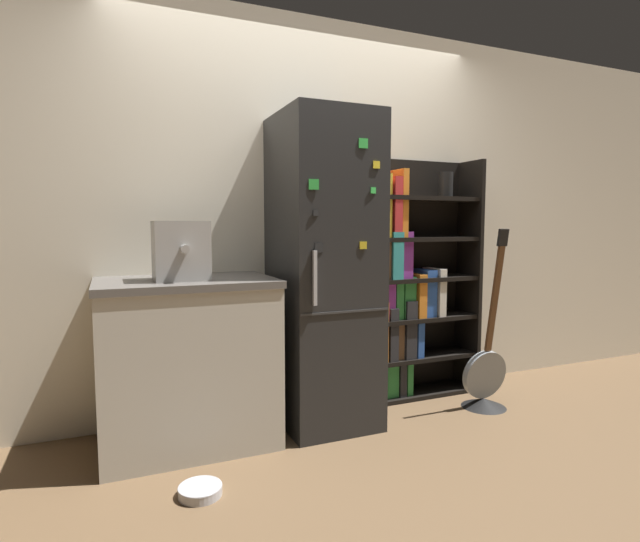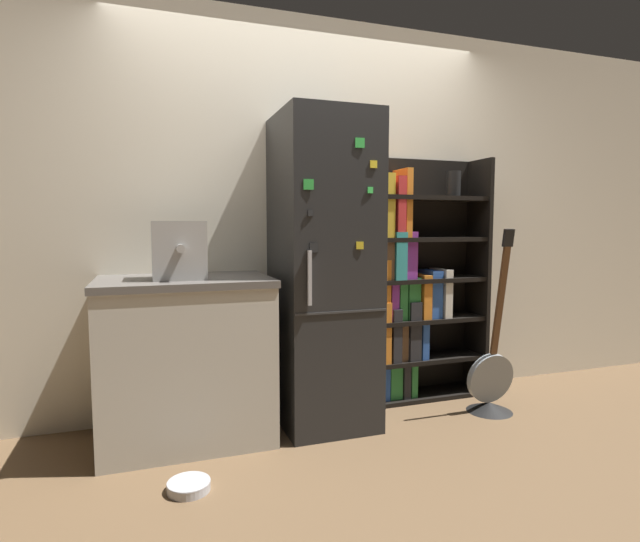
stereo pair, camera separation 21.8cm
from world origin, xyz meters
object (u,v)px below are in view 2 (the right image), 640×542
at_px(guitar, 491,386).
at_px(espresso_machine, 179,250).
at_px(bookshelf, 410,289).
at_px(refrigerator, 323,271).
at_px(pet_bowl, 189,485).

bearing_deg(guitar, espresso_machine, 174.81).
xyz_separation_m(bookshelf, guitar, (0.37, -0.42, -0.61)).
bearing_deg(espresso_machine, refrigerator, 3.10).
relative_size(guitar, pet_bowl, 6.03).
xyz_separation_m(refrigerator, bookshelf, (0.73, 0.20, -0.16)).
distance_m(bookshelf, guitar, 0.83).
bearing_deg(refrigerator, bookshelf, 15.48).
height_order(refrigerator, pet_bowl, refrigerator).
relative_size(bookshelf, guitar, 1.41).
relative_size(bookshelf, pet_bowl, 8.49).
bearing_deg(refrigerator, espresso_machine, -176.90).
distance_m(bookshelf, espresso_machine, 1.63).
bearing_deg(bookshelf, guitar, -48.88).
distance_m(refrigerator, espresso_machine, 0.87).
xyz_separation_m(bookshelf, pet_bowl, (-1.60, -0.80, -0.76)).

